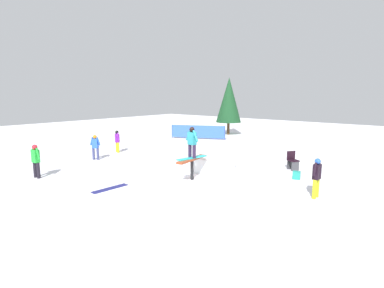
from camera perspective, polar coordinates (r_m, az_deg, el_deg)
The scene contains 14 objects.
ground_plane at distance 12.73m, azimuth 0.00°, elevation -6.77°, with size 60.00×60.00×0.00m, color white.
rail_feature at distance 12.54m, azimuth 0.00°, elevation -3.47°, with size 1.91×0.50×0.92m.
snow_kicker_ramp at distance 14.09m, azimuth 3.89°, elevation -3.71°, with size 1.80×1.50×0.70m, color white.
main_rider_on_rail at distance 12.38m, azimuth 0.00°, elevation 0.21°, with size 1.50×0.76×1.32m.
bystander_purple at distance 18.96m, azimuth -14.06°, elevation 0.72°, with size 0.29×0.62×1.36m.
bystander_black at distance 11.20m, azimuth 22.65°, elevation -5.62°, with size 0.58×0.21×1.40m.
bystander_blue at distance 17.19m, azimuth -17.94°, elevation -0.34°, with size 0.39×0.55×1.37m.
bystander_green at distance 14.42m, azimuth -27.62°, elevation -2.60°, with size 0.24×0.66×1.45m.
loose_snowboard_white at distance 10.42m, azimuth 8.03°, elevation -10.55°, with size 1.28×0.28×0.02m, color white.
loose_snowboard_navy at distance 11.94m, azimuth -15.34°, elevation -8.16°, with size 1.46×0.28×0.02m, color navy.
folding_chair at distance 15.02m, azimuth 18.61°, elevation -3.11°, with size 0.61×0.61×0.88m.
backpack_on_snow at distance 13.49m, azimuth 19.28°, elevation -5.63°, with size 0.30×0.22×0.34m, color teal.
safety_fence at distance 23.89m, azimuth 1.12°, elevation 2.37°, with size 1.94×3.95×1.10m.
pine_tree_far at distance 26.66m, azimuth 7.03°, elevation 8.31°, with size 2.20×2.20×5.00m.
Camera 1 is at (9.38, 7.83, 3.57)m, focal length 28.00 mm.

